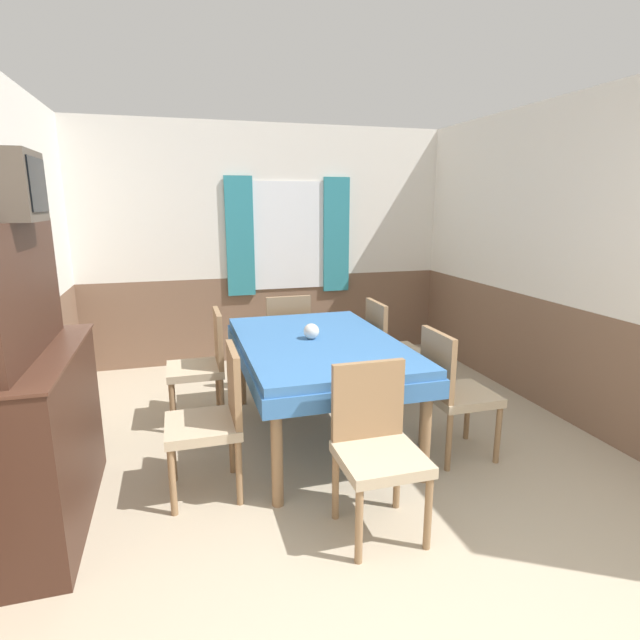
{
  "coord_description": "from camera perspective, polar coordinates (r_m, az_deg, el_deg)",
  "views": [
    {
      "loc": [
        -1.0,
        -1.13,
        1.77
      ],
      "look_at": [
        -0.01,
        2.3,
        0.92
      ],
      "focal_mm": 28.0,
      "sensor_mm": 36.0,
      "label": 1
    }
  ],
  "objects": [
    {
      "name": "sideboard",
      "position": [
        3.13,
        -30.05,
        -8.31
      ],
      "size": [
        0.46,
        1.28,
        1.68
      ],
      "color": "#3D2319",
      "rests_on": "ground_plane"
    },
    {
      "name": "chair_head_near",
      "position": [
        2.79,
        6.44,
        -13.78
      ],
      "size": [
        0.44,
        0.44,
        0.92
      ],
      "rotation": [
        0.0,
        0.0,
        3.14
      ],
      "color": "#93704C",
      "rests_on": "ground_plane"
    },
    {
      "name": "chair_right_far",
      "position": [
        4.54,
        7.89,
        -3.02
      ],
      "size": [
        0.44,
        0.44,
        0.92
      ],
      "rotation": [
        0.0,
        0.0,
        4.71
      ],
      "color": "#93704C",
      "rests_on": "ground_plane"
    },
    {
      "name": "chair_left_far",
      "position": [
        4.18,
        -13.22,
        -4.72
      ],
      "size": [
        0.44,
        0.44,
        0.92
      ],
      "rotation": [
        0.0,
        0.0,
        1.57
      ],
      "color": "#93704C",
      "rests_on": "ground_plane"
    },
    {
      "name": "chair_left_near",
      "position": [
        3.16,
        -12.09,
        -10.68
      ],
      "size": [
        0.44,
        0.44,
        0.92
      ],
      "rotation": [
        0.0,
        0.0,
        1.57
      ],
      "color": "#93704C",
      "rests_on": "ground_plane"
    },
    {
      "name": "wall_back",
      "position": [
        5.68,
        -5.78,
        8.55
      ],
      "size": [
        4.45,
        0.1,
        2.6
      ],
      "color": "white",
      "rests_on": "ground_plane"
    },
    {
      "name": "tv",
      "position": [
        2.88,
        -32.32,
        12.82
      ],
      "size": [
        0.29,
        0.38,
        0.34
      ],
      "color": "#51473D",
      "rests_on": "sideboard"
    },
    {
      "name": "vase",
      "position": [
        3.71,
        -0.99,
        -1.3
      ],
      "size": [
        0.12,
        0.12,
        0.12
      ],
      "color": "silver",
      "rests_on": "dining_table"
    },
    {
      "name": "chair_right_near",
      "position": [
        3.63,
        14.92,
        -7.61
      ],
      "size": [
        0.44,
        0.44,
        0.92
      ],
      "rotation": [
        0.0,
        0.0,
        4.71
      ],
      "color": "#93704C",
      "rests_on": "ground_plane"
    },
    {
      "name": "chair_head_window",
      "position": [
        4.85,
        -3.91,
        -1.88
      ],
      "size": [
        0.44,
        0.44,
        0.92
      ],
      "color": "#93704C",
      "rests_on": "ground_plane"
    },
    {
      "name": "dining_table",
      "position": [
        3.73,
        -0.2,
        -3.79
      ],
      "size": [
        1.15,
        1.8,
        0.77
      ],
      "color": "#386BA8",
      "rests_on": "ground_plane"
    },
    {
      "name": "wall_right",
      "position": [
        4.55,
        26.36,
        6.01
      ],
      "size": [
        0.05,
        4.81,
        2.6
      ],
      "color": "white",
      "rests_on": "ground_plane"
    }
  ]
}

